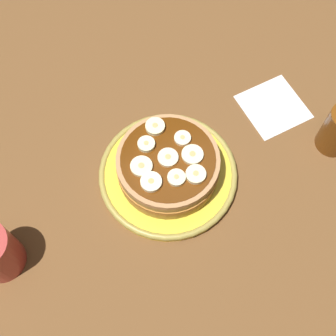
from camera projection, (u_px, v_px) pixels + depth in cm
name	position (u px, v px, depth cm)	size (l,w,h in cm)	color
ground_plane	(168.00, 180.00, 79.90)	(140.00, 140.00, 3.00)	brown
plate	(168.00, 174.00, 77.63)	(23.99, 23.99, 1.89)	yellow
pancake_stack	(168.00, 165.00, 74.70)	(17.46, 17.90, 5.56)	#AD8134
banana_slice_0	(167.00, 160.00, 71.73)	(3.36, 3.36, 0.78)	#FEE7B7
banana_slice_1	(141.00, 165.00, 71.31)	(3.57, 3.57, 0.85)	#FDEFB7
banana_slice_2	(182.00, 138.00, 73.44)	(2.76, 2.76, 0.82)	#FAE7BC
banana_slice_3	(151.00, 182.00, 69.99)	(3.40, 3.40, 0.97)	#F9F1C5
banana_slice_4	(146.00, 144.00, 72.85)	(2.85, 2.85, 1.02)	#EDEDB9
banana_slice_5	(192.00, 155.00, 72.14)	(3.55, 3.55, 0.81)	#F5EABB
banana_slice_6	(196.00, 175.00, 70.54)	(3.26, 3.26, 1.00)	#F7EBB9
banana_slice_7	(174.00, 179.00, 70.30)	(2.91, 2.91, 0.87)	#F5EAB6
banana_slice_8	(153.00, 127.00, 74.23)	(3.24, 3.24, 1.01)	#F8F1B7
napkin	(273.00, 107.00, 84.63)	(11.00, 11.00, 0.30)	white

